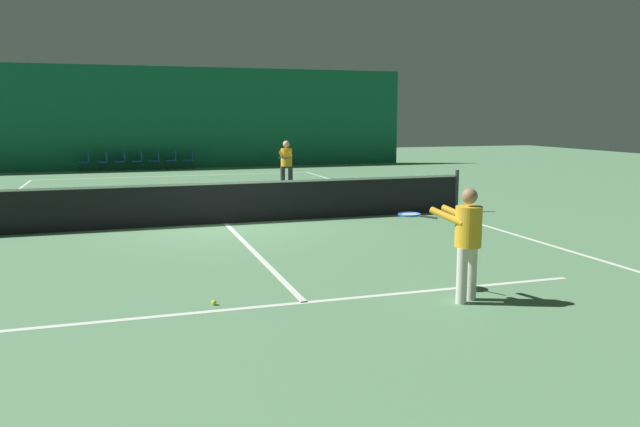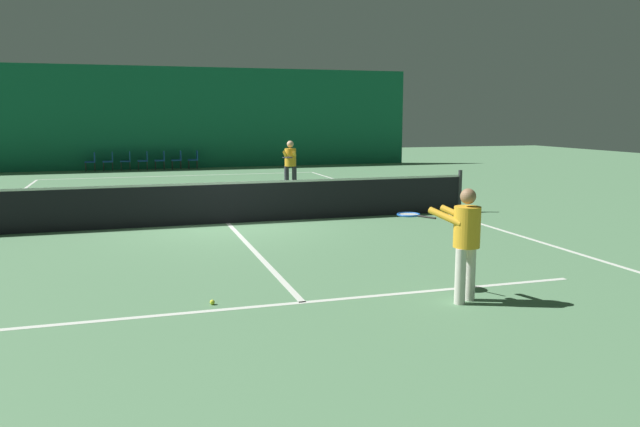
# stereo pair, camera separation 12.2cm
# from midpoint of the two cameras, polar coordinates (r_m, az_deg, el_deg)

# --- Properties ---
(ground_plane) EXTENTS (60.00, 60.00, 0.00)m
(ground_plane) POSITION_cam_midpoint_polar(r_m,az_deg,el_deg) (14.42, -8.17, -0.89)
(ground_plane) COLOR #56845B
(backdrop_curtain) EXTENTS (23.00, 0.12, 4.66)m
(backdrop_curtain) POSITION_cam_midpoint_polar(r_m,az_deg,el_deg) (29.88, -13.08, 8.51)
(backdrop_curtain) COLOR #146042
(backdrop_curtain) RESTS_ON ground
(court_line_baseline_far) EXTENTS (11.00, 0.10, 0.00)m
(court_line_baseline_far) POSITION_cam_midpoint_polar(r_m,az_deg,el_deg) (26.15, -12.29, 3.40)
(court_line_baseline_far) COLOR silver
(court_line_baseline_far) RESTS_ON ground
(court_line_service_far) EXTENTS (8.25, 0.10, 0.00)m
(court_line_service_far) POSITION_cam_midpoint_polar(r_m,az_deg,el_deg) (20.71, -10.96, 2.02)
(court_line_service_far) COLOR silver
(court_line_service_far) RESTS_ON ground
(court_line_service_near) EXTENTS (8.25, 0.10, 0.00)m
(court_line_service_near) POSITION_cam_midpoint_polar(r_m,az_deg,el_deg) (8.32, -1.15, -8.13)
(court_line_service_near) COLOR silver
(court_line_service_near) RESTS_ON ground
(court_line_sideline_right) EXTENTS (0.10, 23.80, 0.00)m
(court_line_sideline_right) POSITION_cam_midpoint_polar(r_m,az_deg,el_deg) (16.19, 11.42, 0.10)
(court_line_sideline_right) COLOR silver
(court_line_sideline_right) RESTS_ON ground
(court_line_centre) EXTENTS (0.10, 12.80, 0.00)m
(court_line_centre) POSITION_cam_midpoint_polar(r_m,az_deg,el_deg) (14.42, -8.17, -0.89)
(court_line_centre) COLOR silver
(court_line_centre) RESTS_ON ground
(tennis_net) EXTENTS (12.00, 0.10, 1.07)m
(tennis_net) POSITION_cam_midpoint_polar(r_m,az_deg,el_deg) (14.34, -8.22, 1.12)
(tennis_net) COLOR black
(tennis_net) RESTS_ON ground
(player_near) EXTENTS (0.90, 1.29, 1.52)m
(player_near) POSITION_cam_midpoint_polar(r_m,az_deg,el_deg) (8.39, 13.39, -2.01)
(player_near) COLOR beige
(player_near) RESTS_ON ground
(player_far) EXTENTS (0.79, 1.37, 1.63)m
(player_far) POSITION_cam_midpoint_polar(r_m,az_deg,el_deg) (20.45, -2.57, 4.76)
(player_far) COLOR #2D2D38
(player_far) RESTS_ON ground
(courtside_chair_0) EXTENTS (0.44, 0.44, 0.84)m
(courtside_chair_0) POSITION_cam_midpoint_polar(r_m,az_deg,el_deg) (29.35, -20.03, 4.60)
(courtside_chair_0) COLOR #2D2D2D
(courtside_chair_0) RESTS_ON ground
(courtside_chair_1) EXTENTS (0.44, 0.44, 0.84)m
(courtside_chair_1) POSITION_cam_midpoint_polar(r_m,az_deg,el_deg) (29.32, -18.57, 4.67)
(courtside_chair_1) COLOR #2D2D2D
(courtside_chair_1) RESTS_ON ground
(courtside_chair_2) EXTENTS (0.44, 0.44, 0.84)m
(courtside_chair_2) POSITION_cam_midpoint_polar(r_m,az_deg,el_deg) (29.31, -17.11, 4.74)
(courtside_chair_2) COLOR #2D2D2D
(courtside_chair_2) RESTS_ON ground
(courtside_chair_3) EXTENTS (0.44, 0.44, 0.84)m
(courtside_chair_3) POSITION_cam_midpoint_polar(r_m,az_deg,el_deg) (29.32, -15.65, 4.80)
(courtside_chair_3) COLOR #2D2D2D
(courtside_chair_3) RESTS_ON ground
(courtside_chair_4) EXTENTS (0.44, 0.44, 0.84)m
(courtside_chair_4) POSITION_cam_midpoint_polar(r_m,az_deg,el_deg) (29.35, -14.19, 4.86)
(courtside_chair_4) COLOR #2D2D2D
(courtside_chair_4) RESTS_ON ground
(courtside_chair_5) EXTENTS (0.44, 0.44, 0.84)m
(courtside_chair_5) POSITION_cam_midpoint_polar(r_m,az_deg,el_deg) (29.40, -12.74, 4.92)
(courtside_chair_5) COLOR #2D2D2D
(courtside_chair_5) RESTS_ON ground
(courtside_chair_6) EXTENTS (0.44, 0.44, 0.84)m
(courtside_chair_6) POSITION_cam_midpoint_polar(r_m,az_deg,el_deg) (29.47, -11.29, 4.98)
(courtside_chair_6) COLOR #2D2D2D
(courtside_chair_6) RESTS_ON ground
(tennis_ball) EXTENTS (0.07, 0.07, 0.07)m
(tennis_ball) POSITION_cam_midpoint_polar(r_m,az_deg,el_deg) (8.33, -9.41, -8.00)
(tennis_ball) COLOR #D1DB33
(tennis_ball) RESTS_ON ground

